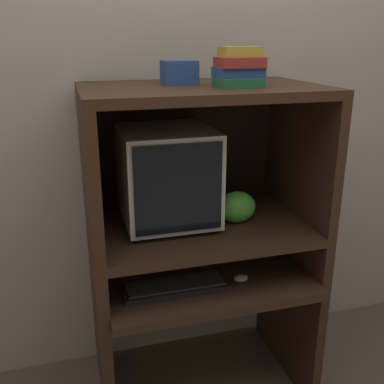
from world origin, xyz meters
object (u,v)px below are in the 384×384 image
(crt_monitor, at_px, (167,175))
(snack_bag, at_px, (237,207))
(book_stack, at_px, (239,68))
(storage_box, at_px, (179,73))
(keyboard, at_px, (176,286))
(mouse, at_px, (241,278))

(crt_monitor, xyz_separation_m, snack_bag, (0.28, -0.08, -0.14))
(book_stack, bearing_deg, storage_box, 142.91)
(snack_bag, xyz_separation_m, book_stack, (-0.03, -0.06, 0.56))
(snack_bag, bearing_deg, keyboard, -157.22)
(snack_bag, height_order, storage_box, storage_box)
(book_stack, height_order, storage_box, book_stack)
(mouse, height_order, storage_box, storage_box)
(snack_bag, bearing_deg, mouse, -100.98)
(crt_monitor, height_order, book_stack, book_stack)
(keyboard, xyz_separation_m, mouse, (0.27, -0.02, 0.00))
(keyboard, xyz_separation_m, storage_box, (0.08, 0.21, 0.80))
(keyboard, height_order, book_stack, book_stack)
(mouse, relative_size, storage_box, 0.48)
(snack_bag, xyz_separation_m, storage_box, (-0.22, 0.09, 0.54))
(snack_bag, distance_m, storage_box, 0.59)
(crt_monitor, relative_size, snack_bag, 2.48)
(crt_monitor, relative_size, book_stack, 2.36)
(book_stack, relative_size, storage_box, 1.32)
(mouse, distance_m, snack_bag, 0.29)
(keyboard, bearing_deg, book_stack, 14.50)
(crt_monitor, xyz_separation_m, storage_box, (0.06, 0.01, 0.40))
(storage_box, bearing_deg, crt_monitor, -171.43)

